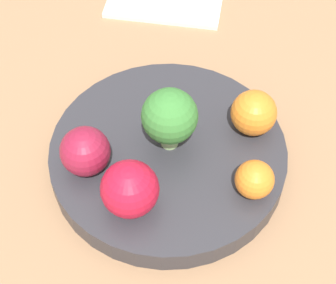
{
  "coord_description": "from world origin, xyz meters",
  "views": [
    {
      "loc": [
        0.08,
        -0.33,
        0.5
      ],
      "look_at": [
        0.0,
        0.0,
        0.06
      ],
      "focal_mm": 60.0,
      "sensor_mm": 36.0,
      "label": 1
    }
  ],
  "objects": [
    {
      "name": "broccoli",
      "position": [
        -0.0,
        0.01,
        0.09
      ],
      "size": [
        0.05,
        0.05,
        0.07
      ],
      "color": "#99C17A",
      "rests_on": "bowl"
    },
    {
      "name": "apple_green",
      "position": [
        -0.07,
        -0.04,
        0.07
      ],
      "size": [
        0.05,
        0.05,
        0.05
      ],
      "color": "maroon",
      "rests_on": "bowl"
    },
    {
      "name": "ground_plane",
      "position": [
        0.0,
        0.0,
        0.0
      ],
      "size": [
        6.0,
        6.0,
        0.0
      ],
      "primitive_type": "plane",
      "color": "gray"
    },
    {
      "name": "table_surface",
      "position": [
        0.0,
        0.0,
        0.01
      ],
      "size": [
        1.2,
        1.2,
        0.02
      ],
      "color": "#936D4C",
      "rests_on": "ground_plane"
    },
    {
      "name": "apple_red",
      "position": [
        -0.02,
        -0.07,
        0.07
      ],
      "size": [
        0.05,
        0.05,
        0.05
      ],
      "color": "#B7142D",
      "rests_on": "bowl"
    },
    {
      "name": "orange_back",
      "position": [
        0.08,
        0.05,
        0.07
      ],
      "size": [
        0.05,
        0.05,
        0.05
      ],
      "color": "orange",
      "rests_on": "bowl"
    },
    {
      "name": "orange_front",
      "position": [
        0.09,
        -0.03,
        0.06
      ],
      "size": [
        0.04,
        0.04,
        0.04
      ],
      "color": "orange",
      "rests_on": "bowl"
    },
    {
      "name": "bowl",
      "position": [
        0.0,
        0.0,
        0.03
      ],
      "size": [
        0.24,
        0.24,
        0.03
      ],
      "color": "#2D2D33",
      "rests_on": "table_surface"
    }
  ]
}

